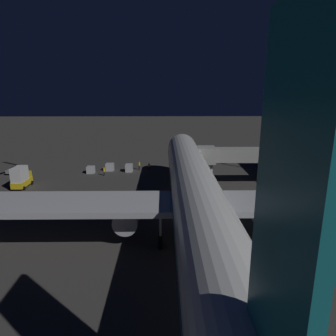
{
  "coord_description": "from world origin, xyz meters",
  "views": [
    {
      "loc": [
        3.76,
        42.64,
        17.69
      ],
      "look_at": [
        3.0,
        -11.69,
        3.5
      ],
      "focal_mm": 32.58,
      "sensor_mm": 36.0,
      "label": 1
    }
  ],
  "objects": [
    {
      "name": "jet_bridge",
      "position": [
        -10.54,
        -12.35,
        5.76
      ],
      "size": [
        19.29,
        3.4,
        7.3
      ],
      "color": "#9E9E99",
      "rests_on": "ground_plane"
    },
    {
      "name": "ground_crew_by_tug",
      "position": [
        7.07,
        -22.79,
        0.99
      ],
      "size": [
        0.4,
        0.4,
        1.8
      ],
      "color": "black",
      "rests_on": "ground_plane"
    },
    {
      "name": "ops_van",
      "position": [
        29.97,
        -11.26,
        1.97
      ],
      "size": [
        2.36,
        4.81,
        3.99
      ],
      "color": "yellow",
      "rests_on": "ground_plane"
    },
    {
      "name": "ground_crew_marshaller_fwd",
      "position": [
        2.25,
        -23.14,
        0.99
      ],
      "size": [
        0.4,
        0.4,
        1.8
      ],
      "color": "black",
      "rests_on": "ground_plane"
    },
    {
      "name": "baggage_container_near_belt",
      "position": [
        15.78,
        -23.02,
        0.81
      ],
      "size": [
        1.7,
        1.64,
        1.62
      ],
      "primitive_type": "cube",
      "color": "#B7BABF",
      "rests_on": "ground_plane"
    },
    {
      "name": "baggage_container_far_row",
      "position": [
        11.42,
        -22.18,
        0.81
      ],
      "size": [
        1.52,
        1.83,
        1.63
      ],
      "primitive_type": "cube",
      "color": "#B7BABF",
      "rests_on": "ground_plane"
    },
    {
      "name": "baggage_container_mid_row",
      "position": [
        19.55,
        -21.04,
        0.74
      ],
      "size": [
        1.59,
        1.61,
        1.48
      ],
      "primitive_type": "cube",
      "color": "#B7BABF",
      "rests_on": "ground_plane"
    },
    {
      "name": "apron_floodlight_mast",
      "position": [
        -25.5,
        -15.69,
        10.63
      ],
      "size": [
        2.9,
        0.5,
        18.37
      ],
      "color": "#59595E",
      "rests_on": "ground_plane"
    },
    {
      "name": "belt_loader",
      "position": [
        36.22,
        -21.45,
        0.84
      ],
      "size": [
        1.96,
        7.36,
        3.33
      ],
      "color": "slate",
      "rests_on": "ground_plane"
    },
    {
      "name": "ground_plane",
      "position": [
        0.0,
        0.0,
        0.0
      ],
      "size": [
        320.0,
        320.0,
        0.0
      ],
      "primitive_type": "plane",
      "color": "#383533"
    },
    {
      "name": "ground_crew_by_belt_loader",
      "position": [
        16.28,
        -19.0,
        0.99
      ],
      "size": [
        0.4,
        0.4,
        1.8
      ],
      "color": "black",
      "rests_on": "ground_plane"
    },
    {
      "name": "ground_crew_under_port_wing",
      "position": [
        9.31,
        -23.76,
        1.04
      ],
      "size": [
        0.4,
        0.4,
        1.88
      ],
      "color": "black",
      "rests_on": "ground_plane"
    },
    {
      "name": "airliner_at_gate",
      "position": [
        0.0,
        9.29,
        5.68
      ],
      "size": [
        51.15,
        64.13,
        20.3
      ],
      "color": "silver",
      "rests_on": "ground_plane"
    },
    {
      "name": "traffic_cone_nose_port",
      "position": [
        -2.2,
        -21.69,
        0.28
      ],
      "size": [
        0.36,
        0.36,
        0.55
      ],
      "primitive_type": "cone",
      "color": "orange",
      "rests_on": "ground_plane"
    },
    {
      "name": "traffic_cone_nose_starboard",
      "position": [
        2.2,
        -21.69,
        0.28
      ],
      "size": [
        0.36,
        0.36,
        0.55
      ],
      "primitive_type": "cone",
      "color": "orange",
      "rests_on": "ground_plane"
    }
  ]
}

